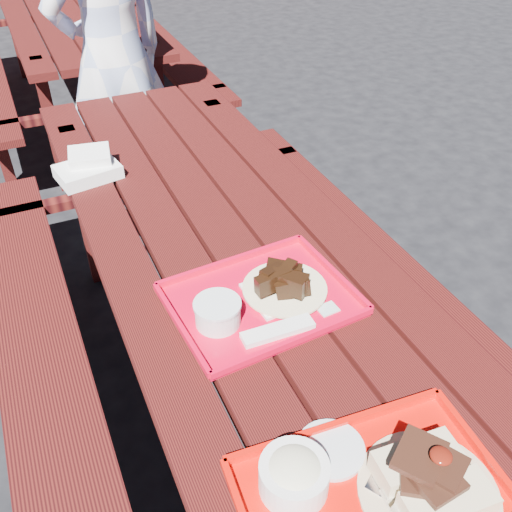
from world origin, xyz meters
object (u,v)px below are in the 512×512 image
near_tray (376,492)px  person (114,59)px  picnic_table_near (236,296)px  picnic_table_far (70,35)px  far_tray (260,300)px

near_tray → person: 2.22m
person → picnic_table_near: bearing=66.3°
picnic_table_near → picnic_table_far: same height
far_tray → picnic_table_near: bearing=81.6°
picnic_table_near → person: (0.01, 1.42, 0.27)m
picnic_table_far → person: size_ratio=1.44×
picnic_table_far → near_tray: bearing=-91.0°
far_tray → person: size_ratio=0.28×
picnic_table_near → person: 1.45m
near_tray → person: person is taller
picnic_table_near → near_tray: near_tray is taller
picnic_table_far → far_tray: bearing=-90.7°
far_tray → person: 1.68m
picnic_table_far → person: bearing=-89.8°
near_tray → far_tray: 0.54m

